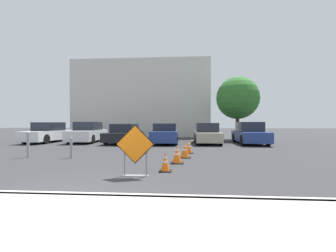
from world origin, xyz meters
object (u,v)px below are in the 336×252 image
at_px(traffic_cone_fourth, 189,147).
at_px(parked_car_fifth, 207,134).
at_px(parked_car_nearest, 48,133).
at_px(bollard_second, 28,144).
at_px(road_closed_sign, 135,149).
at_px(traffic_cone_second, 177,154).
at_px(parked_car_sixth, 250,134).
at_px(bollard_nearest, 71,147).
at_px(traffic_cone_third, 185,150).
at_px(parked_car_third, 124,134).
at_px(parked_car_second, 88,133).
at_px(parked_car_fourth, 165,134).
at_px(traffic_cone_nearest, 165,162).

bearing_deg(traffic_cone_fourth, parked_car_fifth, 74.84).
bearing_deg(parked_car_nearest, bollard_second, 118.65).
distance_m(road_closed_sign, traffic_cone_second, 2.43).
xyz_separation_m(parked_car_sixth, bollard_second, (-11.39, -7.14, -0.13)).
height_order(bollard_nearest, bollard_second, bollard_second).
bearing_deg(traffic_cone_third, parked_car_third, 123.69).
bearing_deg(bollard_nearest, road_closed_sign, -41.71).
relative_size(traffic_cone_second, parked_car_second, 0.14).
distance_m(parked_car_second, parked_car_fifth, 9.09).
xyz_separation_m(traffic_cone_second, traffic_cone_fourth, (0.48, 2.80, -0.02)).
xyz_separation_m(parked_car_fifth, bollard_second, (-8.37, -7.09, -0.10)).
bearing_deg(parked_car_fifth, parked_car_fourth, 1.36).
relative_size(traffic_cone_third, parked_car_sixth, 0.16).
bearing_deg(parked_car_nearest, bollard_nearest, 129.36).
bearing_deg(bollard_second, traffic_cone_third, 3.37).
bearing_deg(parked_car_fourth, traffic_cone_second, 96.81).
height_order(parked_car_second, parked_car_sixth, parked_car_second).
relative_size(traffic_cone_fourth, bollard_nearest, 0.73).
height_order(road_closed_sign, traffic_cone_third, road_closed_sign).
bearing_deg(bollard_second, parked_car_fourth, 52.76).
relative_size(traffic_cone_third, traffic_cone_fourth, 1.08).
distance_m(traffic_cone_third, parked_car_third, 8.00).
relative_size(traffic_cone_fourth, parked_car_second, 0.14).
bearing_deg(traffic_cone_nearest, road_closed_sign, -137.75).
distance_m(parked_car_third, bollard_second, 7.42).
bearing_deg(parked_car_fourth, bollard_nearest, 62.91).
bearing_deg(traffic_cone_nearest, parked_car_sixth, 61.11).
bearing_deg(traffic_cone_nearest, traffic_cone_second, 77.47).
bearing_deg(parked_car_sixth, parked_car_nearest, 0.76).
distance_m(traffic_cone_second, parked_car_fourth, 8.06).
xyz_separation_m(parked_car_nearest, parked_car_sixth, (15.11, -0.21, 0.01)).
distance_m(traffic_cone_nearest, parked_car_nearest, 13.85).
distance_m(parked_car_fifth, parked_car_sixth, 3.02).
bearing_deg(traffic_cone_third, road_closed_sign, -111.89).
distance_m(parked_car_fourth, parked_car_fifth, 3.02).
xyz_separation_m(traffic_cone_fourth, parked_car_second, (-7.65, 5.81, 0.40)).
xyz_separation_m(traffic_cone_nearest, traffic_cone_second, (0.31, 1.42, 0.04)).
xyz_separation_m(traffic_cone_second, bollard_second, (-6.47, 0.94, 0.26)).
relative_size(parked_car_third, bollard_second, 3.98).
xyz_separation_m(traffic_cone_third, parked_car_fifth, (1.61, 6.70, 0.34)).
height_order(road_closed_sign, traffic_cone_nearest, road_closed_sign).
height_order(traffic_cone_third, traffic_cone_fourth, traffic_cone_third).
distance_m(traffic_cone_fourth, parked_car_third, 6.96).
relative_size(parked_car_sixth, bollard_nearest, 5.02).
distance_m(traffic_cone_nearest, parked_car_sixth, 10.85).
xyz_separation_m(traffic_cone_third, parked_car_nearest, (-10.48, 6.95, 0.37)).
bearing_deg(bollard_second, traffic_cone_nearest, -20.94).
height_order(road_closed_sign, bollard_nearest, road_closed_sign).
distance_m(road_closed_sign, traffic_cone_fourth, 5.19).
bearing_deg(parked_car_nearest, road_closed_sign, 132.93).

